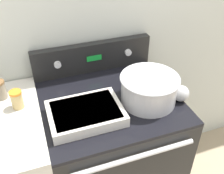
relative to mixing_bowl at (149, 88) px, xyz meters
The scene contains 8 objects.
kitchen_wall 0.53m from the mixing_bowl, 112.22° to the left, with size 8.00×0.05×2.50m.
stove_range 0.59m from the mixing_bowl, 155.50° to the left, with size 0.72×0.69×0.95m.
control_panel 0.43m from the mixing_bowl, 115.25° to the left, with size 0.72×0.07×0.18m.
mixing_bowl is the anchor object (origin of this frame).
casserole_dish 0.35m from the mixing_bowl, behind, with size 0.35×0.26×0.05m.
ladle 0.17m from the mixing_bowl, 14.36° to the right, with size 0.09×0.31×0.09m.
spice_jar_orange_cap 0.66m from the mixing_bowl, 166.13° to the left, with size 0.06×0.06×0.10m.
spice_jar_brown_cap 0.77m from the mixing_bowl, 159.66° to the left, with size 0.06×0.06×0.10m.
Camera 1 is at (-0.36, -0.71, 1.82)m, focal length 42.00 mm.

